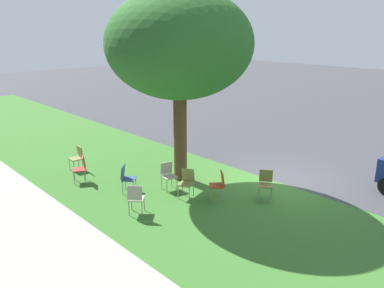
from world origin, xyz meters
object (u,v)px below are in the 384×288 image
(chair_3, at_px, (136,197))
(chair_6, at_px, (77,156))
(street_tree, at_px, (179,45))
(chair_2, at_px, (127,176))
(chair_0, at_px, (266,182))
(chair_1, at_px, (168,174))
(chair_4, at_px, (187,181))
(chair_7, at_px, (81,167))
(chair_5, at_px, (219,183))

(chair_3, bearing_deg, chair_6, -6.88)
(chair_3, bearing_deg, street_tree, -66.77)
(chair_6, bearing_deg, street_tree, -146.03)
(chair_6, bearing_deg, chair_2, -176.79)
(chair_0, bearing_deg, chair_1, 33.42)
(chair_1, relative_size, chair_6, 1.00)
(chair_0, height_order, chair_3, same)
(chair_2, bearing_deg, chair_4, -144.18)
(street_tree, height_order, chair_4, street_tree)
(street_tree, bearing_deg, chair_6, 33.97)
(chair_3, bearing_deg, chair_0, -117.48)
(chair_3, height_order, chair_4, same)
(chair_1, height_order, chair_7, same)
(chair_2, distance_m, chair_7, 1.85)
(chair_0, height_order, chair_7, same)
(chair_0, relative_size, chair_6, 1.00)
(chair_1, relative_size, chair_7, 1.00)
(chair_0, distance_m, chair_3, 3.89)
(street_tree, height_order, chair_2, street_tree)
(chair_0, distance_m, chair_2, 4.27)
(street_tree, height_order, chair_7, street_tree)
(chair_7, bearing_deg, chair_0, -145.82)
(street_tree, xyz_separation_m, chair_6, (3.17, 2.14, -3.91))
(chair_3, bearing_deg, chair_7, -1.23)
(chair_4, bearing_deg, chair_0, -135.64)
(chair_3, height_order, chair_6, same)
(chair_5, height_order, chair_7, same)
(chair_1, height_order, chair_6, same)
(chair_1, height_order, chair_5, same)
(chair_2, distance_m, chair_3, 1.60)
(chair_0, xyz_separation_m, chair_5, (0.91, 1.08, 0.00))
(street_tree, xyz_separation_m, chair_3, (-1.14, 2.66, -3.91))
(chair_0, bearing_deg, chair_7, 34.18)
(chair_4, relative_size, chair_6, 1.00)
(chair_3, xyz_separation_m, chair_5, (-0.89, -2.37, 0.00))
(street_tree, xyz_separation_m, chair_2, (0.30, 1.98, -3.91))
(chair_0, distance_m, chair_1, 3.05)
(chair_5, bearing_deg, chair_7, 29.47)
(street_tree, distance_m, chair_7, 5.12)
(chair_1, xyz_separation_m, chair_5, (-1.64, -0.60, 0.00))
(street_tree, distance_m, chair_6, 5.47)
(chair_3, xyz_separation_m, chair_4, (-0.10, -1.80, 0.00))
(chair_5, xyz_separation_m, chair_7, (4.08, 2.31, 0.00))
(chair_5, bearing_deg, chair_6, 19.61)
(chair_2, height_order, chair_6, same)
(chair_1, relative_size, chair_2, 1.00)
(chair_2, distance_m, chair_5, 2.88)
(chair_6, bearing_deg, chair_3, 173.12)
(chair_4, xyz_separation_m, chair_7, (3.29, 1.73, 0.00))
(chair_1, xyz_separation_m, chair_7, (2.44, 1.71, 0.00))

